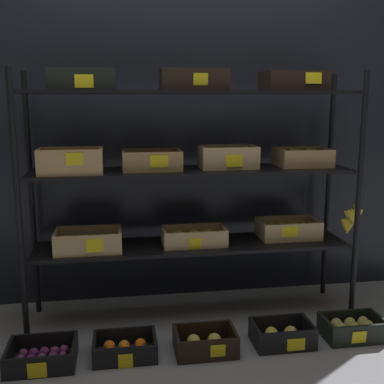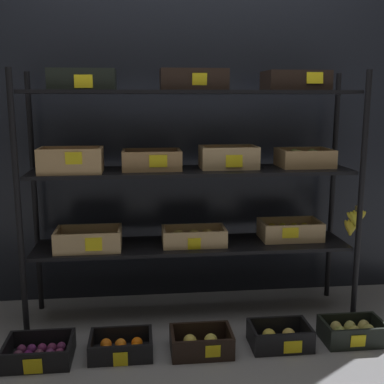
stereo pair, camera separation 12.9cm
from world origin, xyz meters
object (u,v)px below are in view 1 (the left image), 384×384
Objects in this scene: crate_ground_pear at (352,329)px; crate_ground_plum at (42,357)px; crate_ground_tangerine at (125,349)px; crate_ground_right_apple_gold at (282,336)px; crate_ground_apple_gold at (205,343)px; display_rack at (193,169)px.

crate_ground_plum is at bearing -179.33° from crate_ground_pear.
crate_ground_tangerine is 0.84m from crate_ground_right_apple_gold.
crate_ground_apple_gold is 0.96× the size of crate_ground_pear.
crate_ground_plum is 1.01× the size of crate_ground_pear.
crate_ground_pear is at bearing 0.26° from crate_ground_tangerine.
display_rack is 5.96× the size of crate_ground_plum.
crate_ground_tangerine is 0.42m from crate_ground_apple_gold.
crate_ground_plum is 0.83m from crate_ground_apple_gold.
crate_ground_tangerine is at bearing 1.95° from crate_ground_plum.
crate_ground_pear is (1.66, 0.02, 0.01)m from crate_ground_plum.
display_rack is 1.05m from crate_ground_right_apple_gold.
crate_ground_right_apple_gold is at bearing -45.22° from display_rack.
crate_ground_apple_gold is at bearing -177.59° from crate_ground_right_apple_gold.
crate_ground_plum is 0.41m from crate_ground_tangerine.
crate_ground_right_apple_gold is (0.43, 0.02, 0.00)m from crate_ground_apple_gold.
crate_ground_apple_gold is 0.84m from crate_ground_pear.
crate_ground_plum is 1.05× the size of crate_ground_apple_gold.
crate_ground_tangerine is at bearing -135.21° from display_rack.
crate_ground_right_apple_gold reaches higher than crate_ground_plum.
crate_ground_right_apple_gold is 0.96× the size of crate_ground_pear.
crate_ground_plum is 1.05× the size of crate_ground_right_apple_gold.
crate_ground_right_apple_gold reaches higher than crate_ground_apple_gold.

